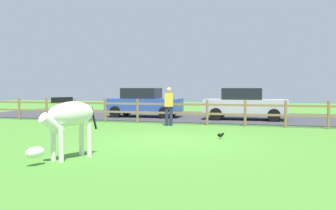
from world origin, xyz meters
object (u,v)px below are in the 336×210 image
at_px(zebra, 68,119).
at_px(parked_car_blue, 144,102).
at_px(visitor_near_fence, 169,105).
at_px(crow_on_grass, 221,135).
at_px(parked_car_silver, 245,104).

relative_size(zebra, parked_car_blue, 0.46).
bearing_deg(zebra, parked_car_blue, 102.02).
height_order(parked_car_blue, visitor_near_fence, visitor_near_fence).
distance_m(crow_on_grass, parked_car_silver, 6.87).
distance_m(parked_car_blue, visitor_near_fence, 4.42).
relative_size(parked_car_blue, parked_car_silver, 1.01).
height_order(parked_car_blue, parked_car_silver, same).
height_order(zebra, visitor_near_fence, visitor_near_fence).
bearing_deg(visitor_near_fence, zebra, -90.86).
bearing_deg(zebra, crow_on_grass, 56.38).
relative_size(crow_on_grass, visitor_near_fence, 0.13).
bearing_deg(visitor_near_fence, crow_on_grass, -51.16).
height_order(zebra, parked_car_blue, parked_car_blue).
relative_size(zebra, crow_on_grass, 8.66).
xyz_separation_m(crow_on_grass, parked_car_blue, (-5.21, 7.00, 0.72)).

